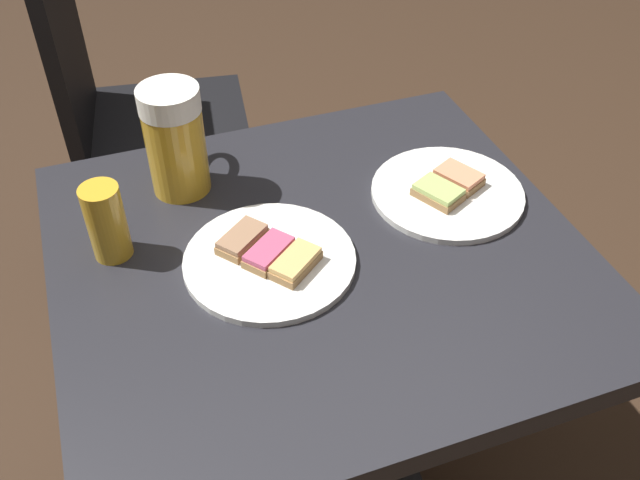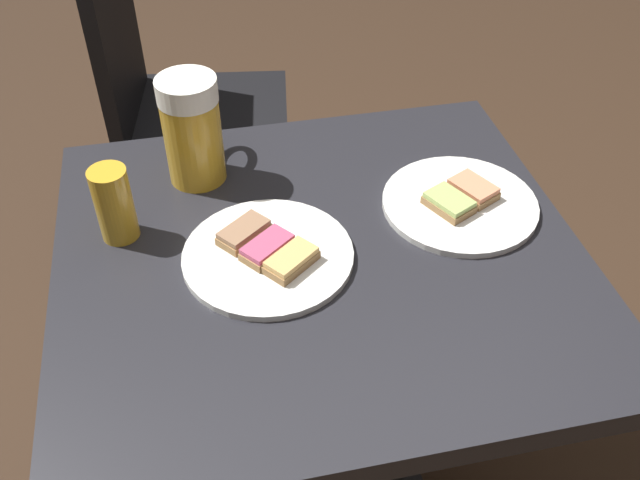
# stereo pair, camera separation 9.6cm
# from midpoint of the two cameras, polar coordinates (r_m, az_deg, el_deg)

# --- Properties ---
(cafe_table) EXTENTS (0.67, 0.73, 0.71)m
(cafe_table) POSITION_cam_midpoint_polar(r_m,az_deg,el_deg) (1.10, 2.53, -7.38)
(cafe_table) COLOR black
(cafe_table) RESTS_ON ground_plane
(plate_near) EXTENTS (0.23, 0.23, 0.03)m
(plate_near) POSITION_cam_midpoint_polar(r_m,az_deg,el_deg) (0.96, -1.42, -1.12)
(plate_near) COLOR white
(plate_near) RESTS_ON cafe_table
(plate_far) EXTENTS (0.23, 0.23, 0.03)m
(plate_far) POSITION_cam_midpoint_polar(r_m,az_deg,el_deg) (1.07, 13.80, 2.88)
(plate_far) COLOR white
(plate_far) RESTS_ON cafe_table
(beer_mug) EXTENTS (0.14, 0.09, 0.17)m
(beer_mug) POSITION_cam_midpoint_polar(r_m,az_deg,el_deg) (1.07, -7.69, 8.79)
(beer_mug) COLOR gold
(beer_mug) RESTS_ON cafe_table
(beer_glass_small) EXTENTS (0.05, 0.05, 0.11)m
(beer_glass_small) POSITION_cam_midpoint_polar(r_m,az_deg,el_deg) (0.99, -13.70, 2.72)
(beer_glass_small) COLOR gold
(beer_glass_small) RESTS_ON cafe_table
(cafe_chair) EXTENTS (0.43, 0.43, 0.94)m
(cafe_chair) POSITION_cam_midpoint_polar(r_m,az_deg,el_deg) (1.66, -10.19, 11.35)
(cafe_chair) COLOR black
(cafe_chair) RESTS_ON ground_plane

